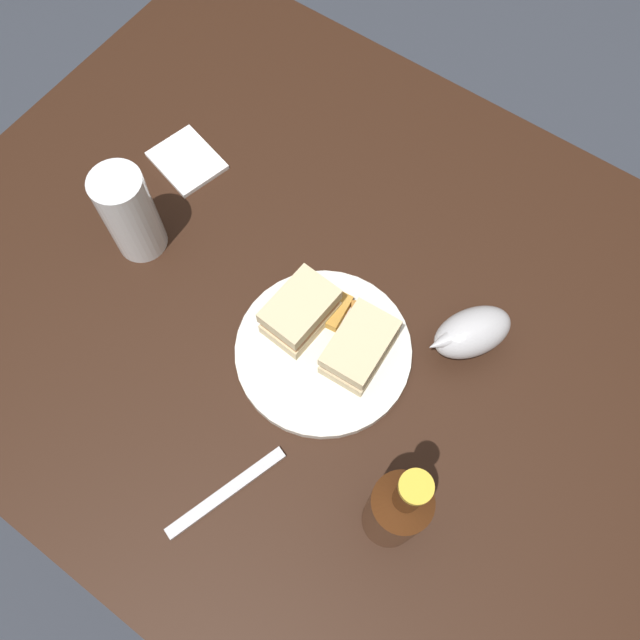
# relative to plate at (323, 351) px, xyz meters

# --- Properties ---
(ground_plane) EXTENTS (6.00, 6.00, 0.00)m
(ground_plane) POSITION_rel_plate_xyz_m (0.05, -0.06, -0.74)
(ground_plane) COLOR #333842
(dining_table) EXTENTS (1.23, 0.97, 0.73)m
(dining_table) POSITION_rel_plate_xyz_m (0.05, -0.06, -0.37)
(dining_table) COLOR black
(dining_table) RESTS_ON ground
(plate) EXTENTS (0.25, 0.25, 0.01)m
(plate) POSITION_rel_plate_xyz_m (0.00, 0.00, 0.00)
(plate) COLOR silver
(plate) RESTS_ON dining_table
(sandwich_half_left) EXTENTS (0.08, 0.11, 0.05)m
(sandwich_half_left) POSITION_rel_plate_xyz_m (-0.04, -0.02, 0.03)
(sandwich_half_left) COLOR beige
(sandwich_half_left) RESTS_ON plate
(sandwich_half_right) EXTENTS (0.08, 0.11, 0.06)m
(sandwich_half_right) POSITION_rel_plate_xyz_m (0.05, -0.02, 0.04)
(sandwich_half_right) COLOR beige
(sandwich_half_right) RESTS_ON plate
(potato_wedge_front) EXTENTS (0.04, 0.06, 0.01)m
(potato_wedge_front) POSITION_rel_plate_xyz_m (-0.03, -0.06, 0.01)
(potato_wedge_front) COLOR gold
(potato_wedge_front) RESTS_ON plate
(potato_wedge_middle) EXTENTS (0.03, 0.06, 0.02)m
(potato_wedge_middle) POSITION_rel_plate_xyz_m (0.01, -0.06, 0.02)
(potato_wedge_middle) COLOR gold
(potato_wedge_middle) RESTS_ON plate
(potato_wedge_back) EXTENTS (0.05, 0.02, 0.02)m
(potato_wedge_back) POSITION_rel_plate_xyz_m (0.04, -0.05, 0.02)
(potato_wedge_back) COLOR #AD702D
(potato_wedge_back) RESTS_ON plate
(potato_wedge_left_edge) EXTENTS (0.04, 0.02, 0.02)m
(potato_wedge_left_edge) POSITION_rel_plate_xyz_m (-0.03, -0.07, 0.02)
(potato_wedge_left_edge) COLOR gold
(potato_wedge_left_edge) RESTS_ON plate
(potato_wedge_right_edge) EXTENTS (0.04, 0.06, 0.02)m
(potato_wedge_right_edge) POSITION_rel_plate_xyz_m (-0.01, -0.06, 0.02)
(potato_wedge_right_edge) COLOR #AD702D
(potato_wedge_right_edge) RESTS_ON plate
(potato_wedge_stray) EXTENTS (0.05, 0.02, 0.02)m
(potato_wedge_stray) POSITION_rel_plate_xyz_m (-0.04, -0.04, 0.02)
(potato_wedge_stray) COLOR gold
(potato_wedge_stray) RESTS_ON plate
(pint_glass) EXTENTS (0.08, 0.08, 0.16)m
(pint_glass) POSITION_rel_plate_xyz_m (0.33, 0.01, 0.06)
(pint_glass) COLOR white
(pint_glass) RESTS_ON dining_table
(gravy_boat) EXTENTS (0.12, 0.13, 0.07)m
(gravy_boat) POSITION_rel_plate_xyz_m (-0.16, -0.13, 0.04)
(gravy_boat) COLOR #B7B7BC
(gravy_boat) RESTS_ON dining_table
(cider_bottle) EXTENTS (0.07, 0.07, 0.27)m
(cider_bottle) POSITION_rel_plate_xyz_m (-0.20, 0.14, 0.10)
(cider_bottle) COLOR #47230F
(cider_bottle) RESTS_ON dining_table
(napkin) EXTENTS (0.13, 0.11, 0.01)m
(napkin) POSITION_rel_plate_xyz_m (0.37, -0.14, -0.00)
(napkin) COLOR white
(napkin) RESTS_ON dining_table
(fork) EXTENTS (0.07, 0.18, 0.01)m
(fork) POSITION_rel_plate_xyz_m (-0.01, 0.23, -0.00)
(fork) COLOR silver
(fork) RESTS_ON dining_table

